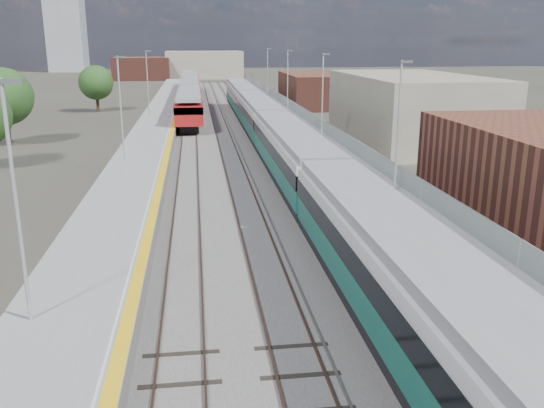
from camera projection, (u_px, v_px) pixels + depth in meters
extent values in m
plane|color=#47443A|center=(243.00, 136.00, 59.85)|extent=(320.00, 320.00, 0.00)
cube|color=#565451|center=(220.00, 133.00, 61.94)|extent=(10.50, 155.00, 0.06)
cube|color=#4C3323|center=(246.00, 128.00, 64.69)|extent=(0.07, 160.00, 0.14)
cube|color=#4C3323|center=(259.00, 128.00, 64.87)|extent=(0.07, 160.00, 0.14)
cube|color=#4C3323|center=(215.00, 129.00, 64.25)|extent=(0.07, 160.00, 0.14)
cube|color=#4C3323|center=(228.00, 128.00, 64.43)|extent=(0.07, 160.00, 0.14)
cube|color=#4C3323|center=(183.00, 129.00, 63.80)|extent=(0.07, 160.00, 0.14)
cube|color=#4C3323|center=(196.00, 129.00, 63.99)|extent=(0.07, 160.00, 0.14)
cube|color=gray|center=(243.00, 128.00, 64.65)|extent=(0.08, 160.00, 0.10)
cube|color=gray|center=(231.00, 128.00, 64.47)|extent=(0.08, 160.00, 0.10)
cube|color=slate|center=(289.00, 127.00, 62.76)|extent=(4.70, 155.00, 1.00)
cube|color=gray|center=(289.00, 122.00, 62.62)|extent=(4.70, 155.00, 0.03)
cube|color=yellow|center=(270.00, 123.00, 62.35)|extent=(0.40, 155.00, 0.01)
cube|color=gray|center=(309.00, 117.00, 62.74)|extent=(0.06, 155.00, 1.20)
cylinder|color=#9EA0A3|center=(398.00, 128.00, 32.67)|extent=(0.12, 0.12, 7.50)
cube|color=#4C4C4F|center=(406.00, 62.00, 31.71)|extent=(0.70, 0.18, 0.14)
cylinder|color=#9EA0A3|center=(322.00, 96.00, 51.75)|extent=(0.12, 0.12, 7.50)
cube|color=#4C4C4F|center=(326.00, 54.00, 50.79)|extent=(0.70, 0.18, 0.14)
cylinder|color=#9EA0A3|center=(288.00, 81.00, 70.83)|extent=(0.12, 0.12, 7.50)
cube|color=#4C4C4F|center=(290.00, 51.00, 69.86)|extent=(0.70, 0.18, 0.14)
cylinder|color=#9EA0A3|center=(268.00, 73.00, 89.90)|extent=(0.12, 0.12, 7.50)
cube|color=#4C4C4F|center=(269.00, 49.00, 88.94)|extent=(0.70, 0.18, 0.14)
cube|color=slate|center=(156.00, 129.00, 60.96)|extent=(4.30, 155.00, 1.00)
cube|color=gray|center=(155.00, 125.00, 60.82)|extent=(4.30, 155.00, 0.03)
cube|color=yellow|center=(174.00, 124.00, 61.05)|extent=(0.45, 155.00, 0.01)
cube|color=silver|center=(170.00, 124.00, 61.01)|extent=(0.08, 155.00, 0.01)
cylinder|color=#9EA0A3|center=(17.00, 206.00, 17.20)|extent=(0.12, 0.12, 7.50)
cube|color=#4C4C4F|center=(10.00, 81.00, 16.24)|extent=(0.70, 0.18, 0.14)
cylinder|color=#9EA0A3|center=(121.00, 109.00, 42.00)|extent=(0.12, 0.12, 7.50)
cube|color=#4C4C4F|center=(121.00, 57.00, 41.04)|extent=(0.70, 0.18, 0.14)
cylinder|color=#9EA0A3|center=(148.00, 84.00, 66.80)|extent=(0.12, 0.12, 7.50)
cube|color=#4C4C4F|center=(148.00, 51.00, 65.84)|extent=(0.70, 0.18, 0.14)
cube|color=gray|center=(410.00, 108.00, 56.22)|extent=(11.00, 22.00, 6.40)
cube|color=brown|center=(313.00, 90.00, 87.54)|extent=(8.00, 18.00, 4.80)
cube|color=gray|center=(204.00, 65.00, 154.03)|extent=(20.00, 14.00, 7.00)
cube|color=brown|center=(142.00, 68.00, 147.43)|extent=(14.00, 12.00, 5.60)
cube|color=gray|center=(64.00, 7.00, 182.27)|extent=(11.00, 11.00, 40.00)
cube|color=black|center=(395.00, 312.00, 18.89)|extent=(2.84, 20.37, 0.48)
cube|color=#10574A|center=(397.00, 289.00, 18.67)|extent=(2.95, 20.37, 1.19)
cube|color=black|center=(399.00, 262.00, 18.41)|extent=(3.01, 20.37, 0.81)
cube|color=silver|center=(400.00, 243.00, 18.23)|extent=(2.95, 20.37, 0.50)
cube|color=gray|center=(401.00, 230.00, 18.11)|extent=(2.61, 20.37, 0.42)
cube|color=black|center=(292.00, 173.00, 38.80)|extent=(2.84, 20.37, 0.48)
cube|color=#10574A|center=(292.00, 161.00, 38.57)|extent=(2.95, 20.37, 1.19)
cube|color=black|center=(292.00, 147.00, 38.31)|extent=(3.01, 20.37, 0.81)
cube|color=silver|center=(292.00, 138.00, 38.14)|extent=(2.95, 20.37, 0.50)
cube|color=gray|center=(292.00, 131.00, 38.02)|extent=(2.61, 20.37, 0.42)
cube|color=black|center=(258.00, 129.00, 58.70)|extent=(2.84, 20.37, 0.48)
cube|color=#10574A|center=(258.00, 120.00, 58.47)|extent=(2.95, 20.37, 1.19)
cube|color=black|center=(258.00, 111.00, 58.22)|extent=(3.01, 20.37, 0.81)
cube|color=silver|center=(258.00, 105.00, 58.04)|extent=(2.95, 20.37, 0.50)
cube|color=gray|center=(258.00, 100.00, 57.92)|extent=(2.61, 20.37, 0.42)
cube|color=black|center=(242.00, 107.00, 78.60)|extent=(2.84, 20.37, 0.48)
cube|color=#10574A|center=(242.00, 100.00, 78.38)|extent=(2.95, 20.37, 1.19)
cube|color=black|center=(242.00, 93.00, 78.12)|extent=(3.01, 20.37, 0.81)
cube|color=silver|center=(241.00, 89.00, 77.94)|extent=(2.95, 20.37, 0.50)
cube|color=gray|center=(241.00, 85.00, 77.82)|extent=(2.61, 20.37, 0.42)
cube|color=black|center=(190.00, 120.00, 68.28)|extent=(2.00, 16.99, 0.69)
cube|color=maroon|center=(189.00, 106.00, 67.83)|extent=(2.95, 19.99, 2.10)
cube|color=black|center=(189.00, 101.00, 67.69)|extent=(3.01, 19.99, 0.74)
cube|color=gray|center=(189.00, 92.00, 67.40)|extent=(2.63, 19.99, 0.42)
cube|color=black|center=(191.00, 103.00, 87.83)|extent=(2.00, 16.99, 0.69)
cube|color=maroon|center=(190.00, 92.00, 87.38)|extent=(2.95, 19.99, 2.10)
cube|color=black|center=(190.00, 88.00, 87.23)|extent=(3.01, 19.99, 0.74)
cube|color=gray|center=(190.00, 81.00, 86.95)|extent=(2.63, 19.99, 0.42)
cube|color=black|center=(191.00, 91.00, 107.38)|extent=(2.00, 16.99, 0.69)
cube|color=maroon|center=(191.00, 82.00, 106.92)|extent=(2.95, 19.99, 2.10)
cube|color=black|center=(191.00, 79.00, 106.78)|extent=(3.01, 19.99, 0.74)
cube|color=gray|center=(190.00, 74.00, 106.49)|extent=(2.63, 19.99, 0.42)
cylinder|color=#382619|center=(8.00, 132.00, 54.23)|extent=(0.44, 0.44, 2.53)
sphere|color=#1A3C17|center=(4.00, 97.00, 53.33)|extent=(5.33, 5.33, 5.33)
cylinder|color=#382619|center=(98.00, 104.00, 80.25)|extent=(0.44, 0.44, 2.23)
sphere|color=#1A3C17|center=(96.00, 83.00, 79.46)|extent=(4.70, 4.70, 4.70)
cylinder|color=#382619|center=(395.00, 102.00, 84.08)|extent=(0.44, 0.44, 1.92)
sphere|color=#1A3C17|center=(396.00, 85.00, 83.40)|extent=(4.05, 4.05, 4.05)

